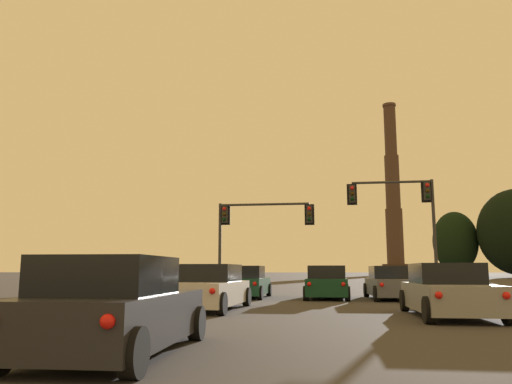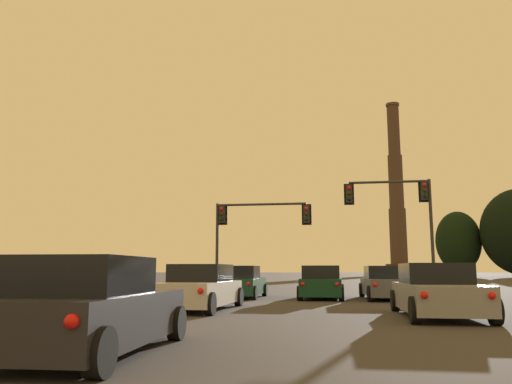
% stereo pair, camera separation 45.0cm
% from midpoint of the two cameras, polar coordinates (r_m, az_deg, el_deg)
% --- Properties ---
extents(sedan_right_lane_front, '(2.12, 4.75, 1.43)m').
position_cam_midpoint_polar(sedan_right_lane_front, '(22.74, 15.19, -10.06)').
color(sedan_right_lane_front, '#4C4F54').
rests_on(sedan_right_lane_front, ground_plane).
extents(sedan_right_lane_second, '(1.99, 4.71, 1.43)m').
position_cam_midpoint_polar(sedan_right_lane_second, '(14.58, 20.76, -10.60)').
color(sedan_right_lane_second, gray).
rests_on(sedan_right_lane_second, ground_plane).
extents(hatchback_left_lane_third, '(2.03, 4.15, 1.44)m').
position_cam_midpoint_polar(hatchback_left_lane_third, '(7.93, -16.84, -12.69)').
color(hatchback_left_lane_third, '#232328').
rests_on(hatchback_left_lane_third, ground_plane).
extents(hatchback_left_lane_front, '(1.92, 4.11, 1.44)m').
position_cam_midpoint_polar(hatchback_left_lane_front, '(23.04, -1.15, -10.36)').
color(hatchback_left_lane_front, '#0F3823').
rests_on(hatchback_left_lane_front, ground_plane).
extents(sedan_left_lane_second, '(2.10, 4.75, 1.43)m').
position_cam_midpoint_polar(sedan_left_lane_second, '(16.25, -5.65, -10.90)').
color(sedan_left_lane_second, silver).
rests_on(sedan_left_lane_second, ground_plane).
extents(hatchback_center_lane_front, '(1.97, 4.13, 1.44)m').
position_cam_midpoint_polar(hatchback_center_lane_front, '(22.43, 8.11, -10.31)').
color(hatchback_center_lane_front, '#0F3823').
rests_on(hatchback_center_lane_front, ground_plane).
extents(traffic_light_overhead_right, '(4.97, 0.50, 6.36)m').
position_cam_midpoint_polar(traffic_light_overhead_right, '(29.57, 16.77, -1.57)').
color(traffic_light_overhead_right, '#2D2D30').
rests_on(traffic_light_overhead_right, ground_plane).
extents(traffic_light_overhead_left, '(5.88, 0.50, 5.26)m').
position_cam_midpoint_polar(traffic_light_overhead_left, '(29.96, -0.32, -3.57)').
color(traffic_light_overhead_left, '#2D2D30').
rests_on(traffic_light_overhead_left, ground_plane).
extents(smokestack, '(7.51, 7.51, 49.26)m').
position_cam_midpoint_polar(smokestack, '(146.30, 15.89, -1.50)').
color(smokestack, '#3C2B22').
rests_on(smokestack, ground_plane).
extents(treeline_far_right, '(7.92, 7.13, 11.88)m').
position_cam_midpoint_polar(treeline_far_right, '(98.12, 22.24, -5.26)').
color(treeline_far_right, black).
rests_on(treeline_far_right, ground_plane).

